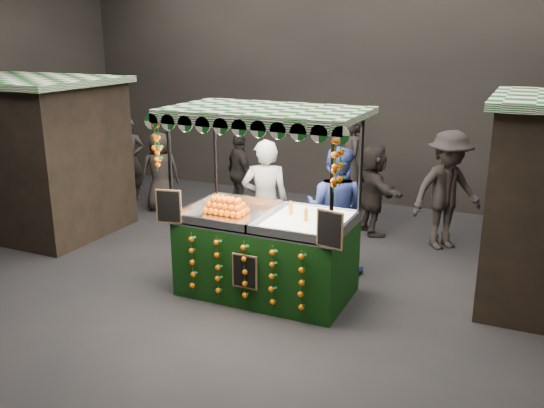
% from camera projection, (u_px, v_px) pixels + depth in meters
% --- Properties ---
extents(ground, '(12.00, 12.00, 0.00)m').
position_uv_depth(ground, '(230.00, 293.00, 7.69)').
color(ground, black).
rests_on(ground, ground).
extents(market_hall, '(12.10, 10.10, 5.05)m').
position_uv_depth(market_hall, '(224.00, 26.00, 6.73)').
color(market_hall, black).
rests_on(market_hall, ground).
extents(neighbour_stall_left, '(3.00, 2.20, 2.60)m').
position_uv_depth(neighbour_stall_left, '(30.00, 154.00, 9.94)').
color(neighbour_stall_left, black).
rests_on(neighbour_stall_left, ground).
extents(juice_stall, '(2.51, 1.48, 2.44)m').
position_uv_depth(juice_stall, '(266.00, 240.00, 7.47)').
color(juice_stall, black).
rests_on(juice_stall, ground).
extents(vendor_grey, '(0.81, 0.69, 1.87)m').
position_uv_depth(vendor_grey, '(265.00, 203.00, 8.45)').
color(vendor_grey, slate).
rests_on(vendor_grey, ground).
extents(vendor_blue, '(0.90, 0.71, 1.82)m').
position_uv_depth(vendor_blue, '(336.00, 210.00, 8.21)').
color(vendor_blue, navy).
rests_on(vendor_blue, ground).
extents(shopper_0, '(0.72, 0.61, 1.66)m').
position_uv_depth(shopper_0, '(130.00, 159.00, 11.83)').
color(shopper_0, '#2B2722').
rests_on(shopper_0, ground).
extents(shopper_2, '(0.93, 0.84, 1.52)m').
position_uv_depth(shopper_2, '(240.00, 173.00, 10.98)').
color(shopper_2, black).
rests_on(shopper_2, ground).
extents(shopper_3, '(1.37, 1.35, 1.89)m').
position_uv_depth(shopper_3, '(447.00, 190.00, 9.08)').
color(shopper_3, black).
rests_on(shopper_3, ground).
extents(shopper_4, '(0.87, 0.85, 1.51)m').
position_uv_depth(shopper_4, '(160.00, 171.00, 11.13)').
color(shopper_4, '#2B2623').
rests_on(shopper_4, ground).
extents(shopper_5, '(1.24, 1.42, 1.55)m').
position_uv_depth(shopper_5, '(373.00, 189.00, 9.79)').
color(shopper_5, black).
rests_on(shopper_5, ground).
extents(shopper_6, '(0.73, 0.82, 1.89)m').
position_uv_depth(shopper_6, '(350.00, 166.00, 10.73)').
color(shopper_6, black).
rests_on(shopper_6, ground).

